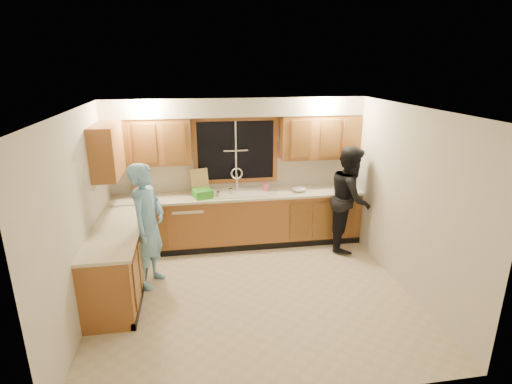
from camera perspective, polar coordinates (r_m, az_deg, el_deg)
floor at (r=5.67m, az=-0.41°, el=-14.16°), size 4.20×4.20×0.00m
ceiling at (r=4.84m, az=-0.48°, el=11.83°), size 4.20×4.20×0.00m
wall_back at (r=6.92m, az=-2.87°, el=3.12°), size 4.20×0.00×4.20m
wall_left at (r=5.25m, az=-23.77°, el=-3.30°), size 0.00×3.80×3.80m
wall_right at (r=5.81m, az=20.49°, el=-0.93°), size 0.00×3.80×3.80m
base_cabinets_back at (r=6.89m, az=-2.48°, el=-4.03°), size 4.20×0.60×0.88m
base_cabinets_left at (r=5.81m, az=-19.06°, el=-9.43°), size 0.60×1.90×0.88m
countertop_back at (r=6.72m, az=-2.52°, el=-0.44°), size 4.20×0.63×0.04m
countertop_left at (r=5.62m, az=-19.38°, el=-5.24°), size 0.63×1.90×0.04m
upper_cabinets_left at (r=6.63m, az=-15.20°, el=6.96°), size 1.35×0.33×0.75m
upper_cabinets_right at (r=6.94m, az=9.10°, el=7.82°), size 1.35×0.33×0.75m
upper_cabinets_return at (r=6.11m, az=-20.50°, el=5.56°), size 0.33×0.90×0.75m
soffit at (r=6.55m, az=-2.84°, el=12.08°), size 4.20×0.35×0.30m
window_frame at (r=6.83m, az=-2.90°, el=5.94°), size 1.44×0.03×1.14m
sink at (r=6.75m, az=-2.53°, el=-0.67°), size 0.86×0.52×0.57m
dishwasher at (r=6.86m, az=-9.56°, el=-4.67°), size 0.60×0.56×0.82m
stove at (r=5.31m, az=-20.04°, el=-12.12°), size 0.58×0.75×0.90m
man at (r=5.70m, az=-15.18°, el=-4.68°), size 0.64×0.76×1.77m
woman at (r=6.81m, az=13.31°, el=-0.87°), size 0.95×1.05×1.75m
knife_block at (r=6.89m, az=-16.78°, el=0.43°), size 0.14×0.13×0.23m
cutting_board at (r=6.79m, az=-8.07°, el=1.58°), size 0.33×0.19×0.41m
dish_crate at (r=6.57m, az=-7.62°, el=-0.21°), size 0.35×0.34×0.13m
soap_bottle at (r=6.86m, az=1.41°, el=0.93°), size 0.10×0.10×0.18m
bowl at (r=6.86m, az=6.15°, el=0.29°), size 0.27×0.27×0.06m
can_left at (r=6.50m, az=-5.43°, el=-0.43°), size 0.07×0.07×0.11m
can_right at (r=6.62m, az=-3.68°, el=0.00°), size 0.07×0.07×0.12m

